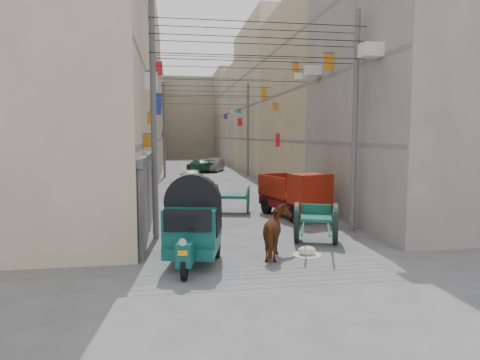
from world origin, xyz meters
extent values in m
plane|color=#4C4C4E|center=(0.00, 0.00, 0.00)|extent=(140.00, 140.00, 0.00)
cube|color=#C3AE94|center=(-8.00, 8.00, 6.50)|extent=(8.00, 10.00, 13.00)
cube|color=slate|center=(-4.12, 8.00, 3.20)|extent=(0.25, 9.80, 0.18)
cube|color=slate|center=(-4.12, 8.00, 6.20)|extent=(0.25, 9.80, 0.18)
cube|color=beige|center=(-8.00, 19.00, 6.00)|extent=(8.00, 12.00, 12.00)
cube|color=slate|center=(-4.12, 19.00, 3.20)|extent=(0.25, 11.76, 0.18)
cube|color=slate|center=(-4.12, 19.00, 6.20)|extent=(0.25, 11.76, 0.18)
cube|color=slate|center=(-4.12, 19.00, 9.20)|extent=(0.25, 11.76, 0.18)
cube|color=#A0947E|center=(-8.00, 32.00, 7.00)|extent=(8.00, 14.00, 14.00)
cube|color=slate|center=(-4.12, 32.00, 3.20)|extent=(0.25, 13.72, 0.18)
cube|color=slate|center=(-4.12, 32.00, 6.20)|extent=(0.25, 13.72, 0.18)
cube|color=slate|center=(-4.12, 32.00, 9.20)|extent=(0.25, 13.72, 0.18)
cube|color=gray|center=(-8.00, 46.00, 5.90)|extent=(8.00, 14.00, 11.80)
cube|color=slate|center=(-4.12, 46.00, 3.20)|extent=(0.25, 13.72, 0.18)
cube|color=slate|center=(-4.12, 46.00, 6.20)|extent=(0.25, 13.72, 0.18)
cube|color=slate|center=(-4.12, 46.00, 9.20)|extent=(0.25, 13.72, 0.18)
cube|color=tan|center=(-8.00, 59.00, 6.75)|extent=(8.00, 12.00, 13.50)
cube|color=slate|center=(-4.12, 59.00, 3.20)|extent=(0.25, 11.76, 0.18)
cube|color=slate|center=(-4.12, 59.00, 6.20)|extent=(0.25, 11.76, 0.18)
cube|color=slate|center=(-4.12, 59.00, 9.20)|extent=(0.25, 11.76, 0.18)
cube|color=gray|center=(8.00, 8.00, 6.50)|extent=(8.00, 10.00, 13.00)
cube|color=slate|center=(4.12, 8.00, 3.20)|extent=(0.25, 9.80, 0.18)
cube|color=slate|center=(4.12, 8.00, 6.20)|extent=(0.25, 9.80, 0.18)
cube|color=tan|center=(8.00, 19.00, 6.00)|extent=(8.00, 12.00, 12.00)
cube|color=slate|center=(4.12, 19.00, 3.20)|extent=(0.25, 11.76, 0.18)
cube|color=slate|center=(4.12, 19.00, 6.20)|extent=(0.25, 11.76, 0.18)
cube|color=slate|center=(4.12, 19.00, 9.20)|extent=(0.25, 11.76, 0.18)
cube|color=#C3AE94|center=(8.00, 32.00, 7.00)|extent=(8.00, 14.00, 14.00)
cube|color=slate|center=(4.12, 32.00, 3.20)|extent=(0.25, 13.72, 0.18)
cube|color=slate|center=(4.12, 32.00, 6.20)|extent=(0.25, 13.72, 0.18)
cube|color=slate|center=(4.12, 32.00, 9.20)|extent=(0.25, 13.72, 0.18)
cube|color=beige|center=(8.00, 46.00, 5.90)|extent=(8.00, 14.00, 11.80)
cube|color=slate|center=(4.12, 46.00, 3.20)|extent=(0.25, 13.72, 0.18)
cube|color=slate|center=(4.12, 46.00, 6.20)|extent=(0.25, 13.72, 0.18)
cube|color=slate|center=(4.12, 46.00, 9.20)|extent=(0.25, 13.72, 0.18)
cube|color=#A0947E|center=(8.00, 59.00, 6.75)|extent=(8.00, 12.00, 13.50)
cube|color=slate|center=(4.12, 59.00, 3.20)|extent=(0.25, 11.76, 0.18)
cube|color=slate|center=(4.12, 59.00, 6.20)|extent=(0.25, 11.76, 0.18)
cube|color=slate|center=(4.12, 59.00, 9.20)|extent=(0.25, 11.76, 0.18)
cube|color=#A0947E|center=(0.00, 66.00, 6.50)|extent=(22.00, 10.00, 13.00)
cube|color=#48484D|center=(-3.92, 4.80, 1.30)|extent=(0.12, 3.00, 2.60)
cube|color=#57585A|center=(-3.90, 4.80, 2.75)|extent=(0.18, 3.20, 0.25)
cube|color=#48484D|center=(-3.92, 8.50, 1.30)|extent=(0.12, 3.00, 2.60)
cube|color=#57585A|center=(-3.90, 8.50, 2.75)|extent=(0.18, 3.20, 0.25)
cube|color=#48484D|center=(-3.92, 12.20, 1.30)|extent=(0.12, 3.00, 2.60)
cube|color=#57585A|center=(-3.90, 12.20, 2.75)|extent=(0.18, 3.20, 0.25)
cube|color=#48484D|center=(-3.92, 16.00, 1.30)|extent=(0.12, 3.00, 2.60)
cube|color=#57585A|center=(-3.90, 16.00, 2.75)|extent=(0.18, 3.20, 0.25)
cube|color=#0D8B91|center=(3.81, 34.28, 5.98)|extent=(0.38, 0.08, 0.41)
cube|color=#1A37BA|center=(-3.86, 41.61, 3.62)|extent=(0.27, 0.08, 0.71)
cube|color=orange|center=(-3.78, 6.43, 3.35)|extent=(0.44, 0.08, 0.42)
cube|color=#1A37BA|center=(-3.77, 15.80, 5.17)|extent=(0.45, 0.08, 0.84)
cube|color=#60227F|center=(3.79, 44.88, 5.91)|extent=(0.41, 0.08, 0.59)
cube|color=orange|center=(-3.81, 9.76, 4.24)|extent=(0.38, 0.08, 0.44)
cube|color=red|center=(3.78, 33.54, 4.85)|extent=(0.43, 0.08, 0.72)
cube|color=white|center=(3.86, 39.62, 6.25)|extent=(0.28, 0.08, 0.44)
cube|color=red|center=(-3.76, 20.00, 7.85)|extent=(0.48, 0.08, 0.84)
cube|color=#60227F|center=(-3.85, 38.07, 3.67)|extent=(0.31, 0.08, 0.44)
cube|color=orange|center=(3.82, 19.02, 5.41)|extent=(0.35, 0.08, 0.45)
cube|color=orange|center=(3.83, 22.65, 6.65)|extent=(0.34, 0.08, 0.79)
cube|color=#15771D|center=(-3.86, 12.02, 4.50)|extent=(0.28, 0.08, 0.52)
cube|color=orange|center=(-3.86, 29.62, 6.26)|extent=(0.28, 0.08, 0.74)
cube|color=red|center=(3.87, 18.51, 3.22)|extent=(0.26, 0.08, 0.80)
cube|color=red|center=(3.83, 9.37, 6.69)|extent=(0.34, 0.08, 0.55)
cube|color=white|center=(-3.76, 8.55, 5.67)|extent=(0.47, 0.08, 0.67)
cube|color=#1A37BA|center=(-3.80, 21.15, 6.14)|extent=(0.40, 0.08, 0.47)
cube|color=#60227F|center=(-3.84, 21.66, 5.24)|extent=(0.32, 0.08, 0.55)
cube|color=white|center=(3.76, 13.74, 6.73)|extent=(0.47, 0.08, 0.35)
cube|color=orange|center=(3.84, 14.58, 7.07)|extent=(0.32, 0.08, 0.89)
cube|color=orange|center=(3.78, 9.29, 6.73)|extent=(0.44, 0.08, 0.69)
cube|color=#60227F|center=(-4.06, 6.00, 3.00)|extent=(0.10, 3.20, 0.80)
cube|color=orange|center=(-4.06, 15.00, 3.00)|extent=(0.10, 3.20, 0.80)
cube|color=white|center=(-4.06, 27.00, 3.00)|extent=(0.10, 3.20, 0.80)
cube|color=#0D8B91|center=(-4.06, 39.00, 3.00)|extent=(0.10, 3.20, 0.80)
cube|color=white|center=(4.06, 6.00, 3.00)|extent=(0.10, 3.20, 0.80)
cube|color=red|center=(4.06, 15.00, 3.00)|extent=(0.10, 3.20, 0.80)
cube|color=orange|center=(4.06, 27.00, 3.00)|extent=(0.10, 3.20, 0.80)
cube|color=red|center=(4.06, 39.00, 3.00)|extent=(0.10, 3.20, 0.80)
cube|color=silver|center=(3.65, 5.00, 6.40)|extent=(0.70, 0.55, 0.45)
cube|color=silver|center=(3.65, 11.00, 6.60)|extent=(0.70, 0.55, 0.45)
cylinder|color=#57585A|center=(-3.60, 6.00, 4.00)|extent=(0.20, 0.20, 8.00)
cylinder|color=#57585A|center=(3.60, 6.00, 4.00)|extent=(0.20, 0.20, 8.00)
cylinder|color=#57585A|center=(-3.60, 28.00, 4.00)|extent=(0.20, 0.20, 8.00)
cylinder|color=#57585A|center=(3.60, 28.00, 4.00)|extent=(0.20, 0.20, 8.00)
cylinder|color=black|center=(0.00, 5.50, 6.20)|extent=(7.40, 0.02, 0.02)
cylinder|color=black|center=(0.00, 5.50, 6.80)|extent=(7.40, 0.02, 0.02)
cylinder|color=black|center=(0.00, 5.50, 7.30)|extent=(7.40, 0.02, 0.02)
cylinder|color=black|center=(0.00, 6.50, 6.20)|extent=(7.40, 0.02, 0.02)
cylinder|color=black|center=(0.00, 6.50, 6.80)|extent=(7.40, 0.02, 0.02)
cylinder|color=black|center=(0.00, 6.50, 7.30)|extent=(7.40, 0.02, 0.02)
cylinder|color=black|center=(0.00, 12.00, 6.20)|extent=(7.40, 0.02, 0.02)
cylinder|color=black|center=(0.00, 12.00, 6.80)|extent=(7.40, 0.02, 0.02)
cylinder|color=black|center=(0.00, 12.00, 7.30)|extent=(7.40, 0.02, 0.02)
cylinder|color=black|center=(0.00, 20.00, 6.20)|extent=(7.40, 0.02, 0.02)
cylinder|color=black|center=(0.00, 20.00, 6.80)|extent=(7.40, 0.02, 0.02)
cylinder|color=black|center=(0.00, 20.00, 7.30)|extent=(7.40, 0.02, 0.02)
cylinder|color=black|center=(0.00, 28.00, 6.20)|extent=(7.40, 0.02, 0.02)
cylinder|color=black|center=(0.00, 28.00, 6.80)|extent=(7.40, 0.02, 0.02)
cylinder|color=black|center=(0.00, 28.00, 7.30)|extent=(7.40, 0.02, 0.02)
cylinder|color=black|center=(-2.76, 1.45, 0.30)|extent=(0.25, 0.61, 0.60)
cylinder|color=black|center=(-2.91, 3.57, 0.30)|extent=(0.25, 0.61, 0.60)
cylinder|color=black|center=(-1.76, 3.32, 0.30)|extent=(0.25, 0.61, 0.60)
cube|color=#0D4843|center=(-2.47, 2.81, 0.51)|extent=(1.74, 2.27, 0.30)
cube|color=#0D4843|center=(-2.75, 1.51, 0.64)|extent=(0.47, 0.55, 0.59)
cylinder|color=silver|center=(-2.80, 1.26, 1.02)|extent=(0.20, 0.09, 0.19)
cube|color=#CB9B0B|center=(-2.81, 1.24, 0.75)|extent=(0.24, 0.08, 0.13)
cube|color=#0D4843|center=(-2.46, 2.87, 1.12)|extent=(1.74, 2.07, 1.02)
cube|color=black|center=(-2.65, 1.96, 1.39)|extent=(1.22, 0.32, 0.59)
cube|color=black|center=(-3.15, 3.02, 1.23)|extent=(0.31, 1.27, 0.70)
cube|color=black|center=(-1.77, 2.72, 1.23)|extent=(0.31, 1.27, 0.70)
cube|color=white|center=(-2.66, 1.92, 0.59)|extent=(1.32, 0.33, 0.06)
cylinder|color=black|center=(1.07, 4.71, 0.67)|extent=(0.58, 1.32, 1.34)
cylinder|color=#12503F|center=(1.07, 4.71, 0.67)|extent=(0.50, 1.04, 1.05)
cylinder|color=#57585A|center=(1.07, 4.71, 0.67)|extent=(0.26, 0.23, 0.17)
cylinder|color=black|center=(2.25, 4.29, 0.67)|extent=(0.58, 1.32, 1.34)
cylinder|color=#12503F|center=(2.25, 4.29, 0.67)|extent=(0.50, 1.04, 1.05)
cylinder|color=#57585A|center=(2.25, 4.29, 0.67)|extent=(0.26, 0.23, 0.17)
cylinder|color=#57585A|center=(1.66, 4.50, 0.67)|extent=(1.25, 0.50, 0.08)
cube|color=#12503F|center=(1.66, 4.50, 0.84)|extent=(1.30, 1.33, 0.10)
cube|color=#12503F|center=(1.81, 4.95, 1.06)|extent=(0.98, 0.41, 0.34)
cylinder|color=#12503F|center=(0.90, 3.49, 0.77)|extent=(0.79, 2.11, 0.07)
cylinder|color=#12503F|center=(1.62, 3.24, 0.77)|extent=(0.79, 2.11, 0.07)
cylinder|color=black|center=(1.87, 7.69, 0.35)|extent=(0.38, 0.73, 0.70)
cylinder|color=black|center=(1.20, 9.94, 0.35)|extent=(0.38, 0.73, 0.70)
cylinder|color=black|center=(3.20, 8.08, 0.35)|extent=(0.38, 0.73, 0.70)
cylinder|color=black|center=(2.53, 10.33, 0.35)|extent=(0.38, 0.73, 0.70)
cube|color=#520B0E|center=(2.20, 9.01, 0.59)|extent=(2.47, 3.81, 0.37)
cube|color=maroon|center=(2.55, 7.83, 1.33)|extent=(1.80, 1.51, 1.33)
cube|color=black|center=(2.69, 7.35, 1.44)|extent=(1.35, 0.45, 0.59)
cube|color=#520B0E|center=(2.03, 9.57, 0.87)|extent=(2.19, 2.70, 0.13)
cube|color=maroon|center=(1.29, 9.35, 1.33)|extent=(0.72, 2.26, 0.90)
cube|color=maroon|center=(2.78, 9.79, 1.33)|extent=(0.72, 2.26, 0.90)
cube|color=maroon|center=(1.71, 10.67, 1.33)|extent=(1.55, 0.51, 0.90)
cylinder|color=#12503F|center=(-1.01, 10.60, 0.68)|extent=(0.39, 1.34, 1.36)
cylinder|color=#12503F|center=(0.42, 10.25, 0.68)|extent=(0.39, 1.34, 1.36)
cube|color=#12503F|center=(-0.30, 10.42, 0.81)|extent=(1.54, 1.43, 0.10)
cylinder|color=#57585A|center=(-0.30, 10.42, 0.68)|extent=(1.50, 0.44, 0.08)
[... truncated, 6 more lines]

